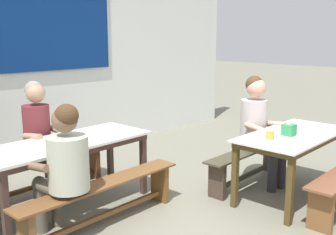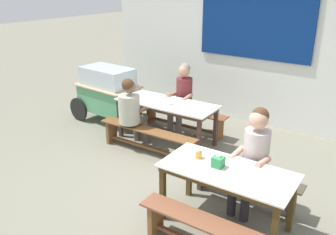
# 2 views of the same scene
# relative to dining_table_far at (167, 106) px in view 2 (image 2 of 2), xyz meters

# --- Properties ---
(ground_plane) EXTENTS (40.00, 40.00, 0.00)m
(ground_plane) POSITION_rel_dining_table_far_xyz_m (1.07, -1.12, -0.66)
(ground_plane) COLOR slate
(backdrop_wall) EXTENTS (7.32, 0.23, 3.01)m
(backdrop_wall) POSITION_rel_dining_table_far_xyz_m (1.06, 1.83, 0.92)
(backdrop_wall) COLOR silver
(backdrop_wall) RESTS_ON ground_plane
(dining_table_far) EXTENTS (1.81, 0.78, 0.74)m
(dining_table_far) POSITION_rel_dining_table_far_xyz_m (0.00, 0.00, 0.00)
(dining_table_far) COLOR silver
(dining_table_far) RESTS_ON ground_plane
(dining_table_near) EXTENTS (1.53, 0.79, 0.74)m
(dining_table_near) POSITION_rel_dining_table_far_xyz_m (1.94, -1.51, -0.00)
(dining_table_near) COLOR silver
(dining_table_near) RESTS_ON ground_plane
(bench_far_back) EXTENTS (1.76, 0.35, 0.43)m
(bench_far_back) POSITION_rel_dining_table_far_xyz_m (-0.02, 0.58, -0.38)
(bench_far_back) COLOR brown
(bench_far_back) RESTS_ON ground_plane
(bench_far_front) EXTENTS (1.82, 0.33, 0.43)m
(bench_far_front) POSITION_rel_dining_table_far_xyz_m (0.02, -0.58, -0.38)
(bench_far_front) COLOR brown
(bench_far_front) RESTS_ON ground_plane
(bench_near_back) EXTENTS (1.47, 0.29, 0.43)m
(bench_near_back) POSITION_rel_dining_table_far_xyz_m (1.92, -0.93, -0.39)
(bench_near_back) COLOR #403D2B
(bench_near_back) RESTS_ON ground_plane
(bench_near_front) EXTENTS (1.42, 0.32, 0.43)m
(bench_near_front) POSITION_rel_dining_table_far_xyz_m (1.96, -2.09, -0.38)
(bench_near_front) COLOR brown
(bench_near_front) RESTS_ON ground_plane
(food_cart) EXTENTS (1.58, 0.83, 1.11)m
(food_cart) POSITION_rel_dining_table_far_xyz_m (-1.52, 0.10, -0.02)
(food_cart) COLOR #539E6C
(food_cart) RESTS_ON ground_plane
(person_left_back_turned) EXTENTS (0.50, 0.56, 1.23)m
(person_left_back_turned) POSITION_rel_dining_table_far_xyz_m (-0.34, -0.54, 0.05)
(person_left_back_turned) COLOR #685E4F
(person_left_back_turned) RESTS_ON ground_plane
(person_center_facing) EXTENTS (0.43, 0.56, 1.31)m
(person_center_facing) POSITION_rel_dining_table_far_xyz_m (-0.01, 0.51, 0.07)
(person_center_facing) COLOR #685E5A
(person_center_facing) RESTS_ON ground_plane
(person_right_near_table) EXTENTS (0.45, 0.58, 1.33)m
(person_right_near_table) POSITION_rel_dining_table_far_xyz_m (2.03, -0.99, 0.09)
(person_right_near_table) COLOR #2A2830
(person_right_near_table) RESTS_ON ground_plane
(tissue_box) EXTENTS (0.12, 0.12, 0.15)m
(tissue_box) POSITION_rel_dining_table_far_xyz_m (1.82, -1.51, 0.14)
(tissue_box) COLOR #2E8E50
(tissue_box) RESTS_ON dining_table_near
(condiment_jar) EXTENTS (0.08, 0.08, 0.11)m
(condiment_jar) POSITION_rel_dining_table_far_xyz_m (1.53, -1.46, 0.13)
(condiment_jar) COLOR gold
(condiment_jar) RESTS_ON dining_table_near
(soup_bowl) EXTENTS (0.14, 0.14, 0.04)m
(soup_bowl) POSITION_rel_dining_table_far_xyz_m (0.10, -0.08, 0.09)
(soup_bowl) COLOR silver
(soup_bowl) RESTS_ON dining_table_far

